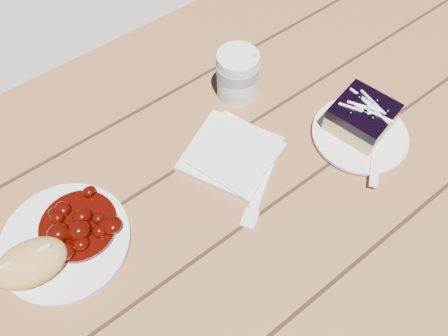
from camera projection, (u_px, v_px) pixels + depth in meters
ground at (263, 272)px, 1.46m from camera, size 60.00×60.00×0.00m
picnic_table at (284, 183)px, 0.96m from camera, size 2.00×1.55×0.75m
main_plate at (66, 242)px, 0.71m from camera, size 0.20×0.20×0.02m
goulash_stew at (76, 221)px, 0.69m from camera, size 0.13×0.13×0.04m
bread_roll at (31, 263)px, 0.65m from camera, size 0.12×0.09×0.06m
dessert_plate at (359, 135)px, 0.82m from camera, size 0.17×0.17×0.01m
blueberry_cake at (362, 117)px, 0.80m from camera, size 0.12×0.12×0.06m
fork_dessert at (376, 158)px, 0.79m from camera, size 0.14×0.12×0.00m
coffee_cup at (237, 75)px, 0.85m from camera, size 0.08×0.08×0.10m
napkin_stack at (230, 154)px, 0.80m from camera, size 0.20×0.20×0.01m
fork_table at (263, 183)px, 0.77m from camera, size 0.15×0.11×0.00m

